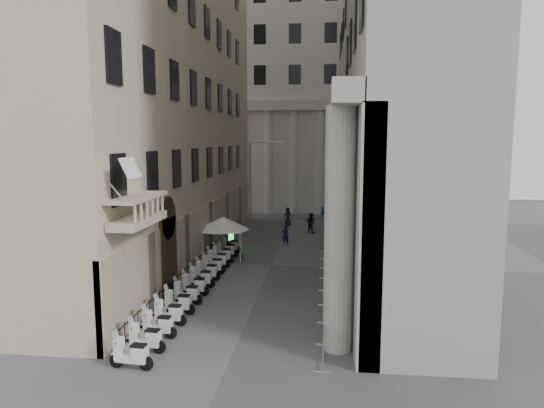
{
  "coord_description": "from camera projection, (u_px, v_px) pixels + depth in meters",
  "views": [
    {
      "loc": [
        3.68,
        -13.41,
        8.67
      ],
      "look_at": [
        0.22,
        17.68,
        4.5
      ],
      "focal_mm": 32.0,
      "sensor_mm": 36.0,
      "label": 1
    }
  ],
  "objects": [
    {
      "name": "scooter_11",
      "position": [
        222.0,
        262.0,
        34.44
      ],
      "size": [
        1.44,
        0.67,
        1.5
      ],
      "primitive_type": null,
      "rotation": [
        0.0,
        0.0,
        1.49
      ],
      "color": "white",
      "rests_on": "ground"
    },
    {
      "name": "info_kiosk",
      "position": [
        230.0,
        236.0,
        39.1
      ],
      "size": [
        0.6,
        0.91,
        1.86
      ],
      "rotation": [
        0.0,
        0.0,
        -0.43
      ],
      "color": "black",
      "rests_on": "ground"
    },
    {
      "name": "scooter_13",
      "position": [
        230.0,
        253.0,
        37.35
      ],
      "size": [
        1.44,
        0.67,
        1.5
      ],
      "primitive_type": null,
      "rotation": [
        0.0,
        0.0,
        1.49
      ],
      "color": "white",
      "rests_on": "ground"
    },
    {
      "name": "scooter_3",
      "position": [
        169.0,
        325.0,
        22.79
      ],
      "size": [
        1.44,
        0.67,
        1.5
      ],
      "primitive_type": null,
      "rotation": [
        0.0,
        0.0,
        1.49
      ],
      "color": "white",
      "rests_on": "ground"
    },
    {
      "name": "barrier_7",
      "position": [
        325.0,
        255.0,
        36.55
      ],
      "size": [
        0.6,
        2.4,
        1.1
      ],
      "primitive_type": null,
      "color": "#B4B6BC",
      "rests_on": "ground"
    },
    {
      "name": "scooter_2",
      "position": [
        159.0,
        338.0,
        21.34
      ],
      "size": [
        1.44,
        0.67,
        1.5
      ],
      "primitive_type": null,
      "rotation": [
        0.0,
        0.0,
        1.49
      ],
      "color": "white",
      "rests_on": "ground"
    },
    {
      "name": "blue_awning",
      "position": [
        330.0,
        246.0,
        39.92
      ],
      "size": [
        1.6,
        3.0,
        3.0
      ],
      "primitive_type": null,
      "color": "navy",
      "rests_on": "ground"
    },
    {
      "name": "barrier_6",
      "position": [
        324.0,
        264.0,
        34.09
      ],
      "size": [
        0.6,
        2.4,
        1.1
      ],
      "primitive_type": null,
      "color": "#B4B6BC",
      "rests_on": "ground"
    },
    {
      "name": "scooter_5",
      "position": [
        187.0,
        304.0,
        25.7
      ],
      "size": [
        1.44,
        0.67,
        1.5
      ],
      "primitive_type": null,
      "rotation": [
        0.0,
        0.0,
        1.49
      ],
      "color": "white",
      "rests_on": "ground"
    },
    {
      "name": "pedestrian_a",
      "position": [
        285.0,
        235.0,
        39.91
      ],
      "size": [
        0.72,
        0.6,
        1.68
      ],
      "primitive_type": "imported",
      "rotation": [
        0.0,
        0.0,
        3.51
      ],
      "color": "black",
      "rests_on": "ground"
    },
    {
      "name": "far_building",
      "position": [
        297.0,
        88.0,
        60.07
      ],
      "size": [
        22.0,
        10.0,
        30.0
      ],
      "primitive_type": "cube",
      "color": "beige",
      "rests_on": "ground"
    },
    {
      "name": "barrier_8",
      "position": [
        325.0,
        248.0,
        39.01
      ],
      "size": [
        0.6,
        2.4,
        1.1
      ],
      "primitive_type": null,
      "color": "#B4B6BC",
      "rests_on": "ground"
    },
    {
      "name": "left_building",
      "position": [
        173.0,
        24.0,
        35.02
      ],
      "size": [
        5.0,
        36.0,
        34.0
      ],
      "primitive_type": "cube",
      "color": "#BEB192",
      "rests_on": "ground"
    },
    {
      "name": "security_tent",
      "position": [
        225.0,
        224.0,
        35.33
      ],
      "size": [
        3.78,
        3.78,
        3.07
      ],
      "color": "white",
      "rests_on": "ground"
    },
    {
      "name": "scooter_0",
      "position": [
        132.0,
        369.0,
        18.43
      ],
      "size": [
        1.44,
        0.67,
        1.5
      ],
      "primitive_type": null,
      "rotation": [
        0.0,
        0.0,
        1.49
      ],
      "color": "white",
      "rests_on": "ground"
    },
    {
      "name": "scooter_12",
      "position": [
        227.0,
        257.0,
        35.89
      ],
      "size": [
        1.44,
        0.67,
        1.5
      ],
      "primitive_type": null,
      "rotation": [
        0.0,
        0.0,
        1.49
      ],
      "color": "white",
      "rests_on": "ground"
    },
    {
      "name": "barrier_5",
      "position": [
        324.0,
        273.0,
        31.63
      ],
      "size": [
        0.6,
        2.4,
        1.1
      ],
      "primitive_type": null,
      "color": "#B4B6BC",
      "rests_on": "ground"
    },
    {
      "name": "scooter_8",
      "position": [
        207.0,
        280.0,
        30.07
      ],
      "size": [
        1.44,
        0.67,
        1.5
      ],
      "primitive_type": null,
      "rotation": [
        0.0,
        0.0,
        1.49
      ],
      "color": "white",
      "rests_on": "ground"
    },
    {
      "name": "pedestrian_b",
      "position": [
        311.0,
        223.0,
        45.18
      ],
      "size": [
        1.17,
        1.1,
        1.9
      ],
      "primitive_type": "imported",
      "rotation": [
        0.0,
        0.0,
        2.59
      ],
      "color": "black",
      "rests_on": "ground"
    },
    {
      "name": "barrier_4",
      "position": [
        324.0,
        285.0,
        29.16
      ],
      "size": [
        0.6,
        2.4,
        1.1
      ],
      "primitive_type": null,
      "color": "#B4B6BC",
      "rests_on": "ground"
    },
    {
      "name": "barrier_0",
      "position": [
        323.0,
        359.0,
        19.31
      ],
      "size": [
        0.6,
        2.4,
        1.1
      ],
      "primitive_type": null,
      "color": "#B4B6BC",
      "rests_on": "ground"
    },
    {
      "name": "scooter_10",
      "position": [
        218.0,
        268.0,
        32.98
      ],
      "size": [
        1.44,
        0.67,
        1.5
      ],
      "primitive_type": null,
      "rotation": [
        0.0,
        0.0,
        1.49
      ],
      "color": "white",
      "rests_on": "ground"
    },
    {
      "name": "barrier_1",
      "position": [
        323.0,
        334.0,
        21.77
      ],
      "size": [
        0.6,
        2.4,
        1.1
      ],
      "primitive_type": null,
      "color": "#B4B6BC",
      "rests_on": "ground"
    },
    {
      "name": "flag",
      "position": [
        138.0,
        350.0,
        20.13
      ],
      "size": [
        1.0,
        1.4,
        8.2
      ],
      "primitive_type": null,
      "color": "#9E0C11",
      "rests_on": "ground"
    },
    {
      "name": "street_lamp",
      "position": [
        254.0,
        182.0,
        40.6
      ],
      "size": [
        2.78,
        0.24,
        8.53
      ],
      "rotation": [
        0.0,
        0.0,
        -0.01
      ],
      "color": "gray",
      "rests_on": "ground"
    },
    {
      "name": "barrier_3",
      "position": [
        324.0,
        298.0,
        26.7
      ],
      "size": [
        0.6,
        2.4,
        1.1
      ],
      "primitive_type": null,
      "color": "#B4B6BC",
      "rests_on": "ground"
    },
    {
      "name": "iron_fence",
      "position": [
        207.0,
        268.0,
        32.97
      ],
      "size": [
        0.3,
        28.0,
        1.4
      ],
      "primitive_type": null,
      "color": "black",
      "rests_on": "ground"
    },
    {
      "name": "scooter_7",
      "position": [
        201.0,
        287.0,
        28.61
      ],
      "size": [
        1.44,
        0.67,
        1.5
      ],
      "primitive_type": null,
      "rotation": [
        0.0,
        0.0,
        1.49
      ],
      "color": "white",
      "rests_on": "ground"
    },
    {
      "name": "scooter_4",
      "position": [
        179.0,
        314.0,
        24.25
      ],
      "size": [
        1.44,
        0.67,
        1.5
      ],
      "primitive_type": null,
      "rotation": [
        0.0,
        0.0,
        1.49
      ],
      "color": "white",
      "rests_on": "ground"
    },
    {
      "name": "barrier_2",
      "position": [
        324.0,
        314.0,
        24.24
      ],
      "size": [
        0.6,
        2.4,
        1.1
      ],
      "primitive_type": null,
      "color": "#B4B6BC",
      "rests_on": "ground"
    },
    {
      "name": "scooter_6",
      "position": [
        195.0,
        295.0,
        27.16
      ],
      "size": [
        1.44,
        0.67,
        1.5
      ],
      "primitive_type": null,
      "rotation": [
        0.0,
        0.0,
        1.49
      ],
      "color": "white",
      "rests_on": "ground"
    },
    {
      "name": "scooter_1",
      "position": [
        146.0,
        352.0,
        19.88
      ],
      "size": [
        1.44,
        0.67,
        1.5
      ],
      "primitive_type": null,
      "rotation": [
        0.0,
        0.0,
        1.49
      ],
      "color": "white",
      "rests_on": "ground"
    },
    {
      "name": "pedestrian_c",
      "position": [
        288.0,
        216.0,
        49.61
      ],
      "size": [
        1.01,
        0.82,
        1.78
      ],
      "primitive_type": "imported",
      "rotation": [
        0.0,
        0.0,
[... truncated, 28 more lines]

